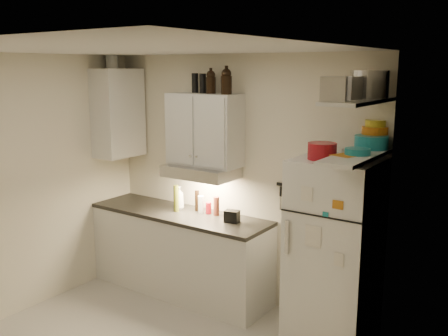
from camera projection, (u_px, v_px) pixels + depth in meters
The scene contains 35 objects.
ceiling at pixel (130, 47), 3.81m from camera, with size 3.20×3.00×0.02m, color silver.
back_wall at pixel (237, 179), 5.28m from camera, with size 3.20×0.02×2.60m, color beige.
left_wall at pixel (19, 186), 4.96m from camera, with size 0.02×3.00×2.60m, color beige.
right_wall at pixel (319, 253), 3.17m from camera, with size 0.02×3.00×2.60m, color beige.
base_cabinet at pixel (180, 254), 5.51m from camera, with size 2.10×0.60×0.88m, color silver.
countertop at pixel (179, 214), 5.42m from camera, with size 2.10×0.62×0.04m, color black.
upper_cabinet at pixel (204, 130), 5.20m from camera, with size 0.80×0.33×0.75m, color silver.
side_cabinet at pixel (118, 113), 5.71m from camera, with size 0.33×0.55×1.00m, color silver.
range_hood at pixel (201, 171), 5.24m from camera, with size 0.76×0.46×0.12m, color silver.
fridge at pixel (334, 254), 4.39m from camera, with size 0.70×0.68×1.70m, color white.
shelf_hi at pixel (359, 101), 3.90m from camera, with size 0.30×0.95×0.03m, color silver.
shelf_lo at pixel (356, 157), 3.99m from camera, with size 0.30×0.95×0.03m, color silver.
knife_strip at pixel (296, 187), 4.87m from camera, with size 0.42×0.02×0.03m, color black.
dutch_oven at pixel (322, 151), 4.19m from camera, with size 0.24×0.24×0.14m, color maroon.
book_stack at pixel (347, 160), 3.98m from camera, with size 0.18×0.23×0.08m, color #C07018.
spice_jar at pixel (345, 154), 4.16m from camera, with size 0.06×0.06×0.10m, color silver.
stock_pot at pixel (369, 84), 4.06m from camera, with size 0.31×0.31×0.22m, color silver.
tin_a at pixel (347, 88), 3.87m from camera, with size 0.18×0.16×0.18m, color #AAAAAD.
tin_b at pixel (334, 89), 3.65m from camera, with size 0.18×0.18×0.18m, color #AAAAAD.
bowl_teal at pixel (371, 142), 4.28m from camera, with size 0.28×0.28×0.11m, color teal.
bowl_orange at pixel (375, 130), 4.34m from camera, with size 0.23×0.23×0.07m, color #CD6A13.
bowl_yellow at pixel (375, 123), 4.33m from camera, with size 0.18×0.18×0.06m, color gold.
plates at pixel (358, 151), 3.99m from camera, with size 0.20×0.20×0.05m, color teal.
growler_a at pixel (211, 82), 5.08m from camera, with size 0.10×0.10×0.24m, color black, non-canonical shape.
growler_b at pixel (226, 81), 4.92m from camera, with size 0.11×0.11×0.26m, color black, non-canonical shape.
thermos_a at pixel (203, 83), 5.16m from camera, with size 0.07×0.07×0.20m, color black.
thermos_b at pixel (195, 83), 5.25m from camera, with size 0.07×0.07×0.20m, color black.
side_jar at pixel (112, 60), 5.61m from camera, with size 0.13×0.13×0.18m, color silver.
soap_bottle at pixel (179, 196), 5.52m from camera, with size 0.11×0.11×0.28m, color silver.
pepper_mill at pixel (216, 206), 5.28m from camera, with size 0.06×0.06×0.20m, color brown.
oil_bottle at pixel (176, 198), 5.41m from camera, with size 0.06×0.06×0.29m, color #555B16.
vinegar_bottle at pixel (197, 201), 5.44m from camera, with size 0.05×0.05×0.23m, color black.
clear_bottle at pixel (201, 204), 5.36m from camera, with size 0.06×0.06×0.19m, color silver.
red_jar at pixel (209, 208), 5.34m from camera, with size 0.06×0.06×0.12m, color maroon.
caddy at pixel (232, 216), 5.05m from camera, with size 0.14×0.10×0.12m, color black.
Camera 1 is at (2.82, -2.81, 2.46)m, focal length 40.00 mm.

